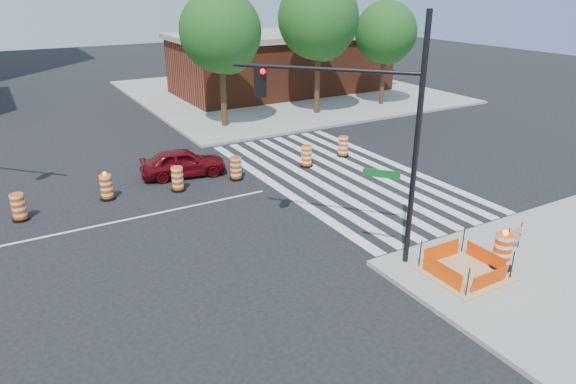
# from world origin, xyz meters

# --- Properties ---
(ground) EXTENTS (120.00, 120.00, 0.00)m
(ground) POSITION_xyz_m (0.00, 0.00, 0.00)
(ground) COLOR black
(ground) RESTS_ON ground
(sidewalk_ne) EXTENTS (22.00, 22.00, 0.15)m
(sidewalk_ne) POSITION_xyz_m (18.00, 18.00, 0.07)
(sidewalk_ne) COLOR gray
(sidewalk_ne) RESTS_ON ground
(crosswalk_east) EXTENTS (6.75, 13.50, 0.01)m
(crosswalk_east) POSITION_xyz_m (10.95, 0.00, 0.01)
(crosswalk_east) COLOR silver
(crosswalk_east) RESTS_ON ground
(lane_centerline) EXTENTS (14.00, 0.12, 0.01)m
(lane_centerline) POSITION_xyz_m (0.00, 0.00, 0.01)
(lane_centerline) COLOR silver
(lane_centerline) RESTS_ON ground
(excavation_pit) EXTENTS (2.20, 2.20, 0.90)m
(excavation_pit) POSITION_xyz_m (9.00, -9.00, 0.22)
(excavation_pit) COLOR tan
(excavation_pit) RESTS_ON ground
(brick_storefront) EXTENTS (16.50, 8.50, 4.60)m
(brick_storefront) POSITION_xyz_m (18.00, 18.00, 2.32)
(brick_storefront) COLOR maroon
(brick_storefront) RESTS_ON ground
(red_coupe) EXTENTS (3.94, 2.10, 1.28)m
(red_coupe) POSITION_xyz_m (4.80, 3.42, 0.64)
(red_coupe) COLOR #5E080F
(red_coupe) RESTS_ON ground
(signal_pole_se) EXTENTS (3.77, 4.20, 7.30)m
(signal_pole_se) POSITION_xyz_m (7.00, -6.45, 4.49)
(signal_pole_se) COLOR black
(signal_pole_se) RESTS_ON ground
(pit_drum) EXTENTS (0.65, 0.65, 1.27)m
(pit_drum) POSITION_xyz_m (10.17, -9.32, 0.68)
(pit_drum) COLOR black
(pit_drum) RESTS_ON ground
(barricade) EXTENTS (0.76, 0.11, 0.89)m
(barricade) POSITION_xyz_m (11.42, -8.78, 0.64)
(barricade) COLOR #F54605
(barricade) RESTS_ON ground
(tree_north_c) EXTENTS (4.63, 4.63, 7.88)m
(tree_north_c) POSITION_xyz_m (9.80, 10.27, 5.29)
(tree_north_c) COLOR #382314
(tree_north_c) RESTS_ON ground
(tree_north_d) EXTENTS (5.05, 5.05, 8.58)m
(tree_north_d) POSITION_xyz_m (16.39, 10.30, 5.76)
(tree_north_d) COLOR #382314
(tree_north_d) RESTS_ON ground
(tree_north_e) EXTENTS (4.17, 4.17, 7.09)m
(tree_north_e) POSITION_xyz_m (21.82, 10.29, 4.76)
(tree_north_e) COLOR #382314
(tree_north_e) RESTS_ON ground
(median_drum_3) EXTENTS (0.60, 0.60, 1.02)m
(median_drum_3) POSITION_xyz_m (-1.95, 1.91, 0.48)
(median_drum_3) COLOR black
(median_drum_3) RESTS_ON ground
(median_drum_4) EXTENTS (0.60, 0.60, 1.18)m
(median_drum_4) POSITION_xyz_m (1.24, 2.34, 0.49)
(median_drum_4) COLOR black
(median_drum_4) RESTS_ON ground
(median_drum_5) EXTENTS (0.60, 0.60, 1.02)m
(median_drum_5) POSITION_xyz_m (4.00, 1.84, 0.48)
(median_drum_5) COLOR black
(median_drum_5) RESTS_ON ground
(median_drum_6) EXTENTS (0.60, 0.60, 1.02)m
(median_drum_6) POSITION_xyz_m (6.66, 1.84, 0.48)
(median_drum_6) COLOR black
(median_drum_6) RESTS_ON ground
(median_drum_7) EXTENTS (0.60, 0.60, 1.02)m
(median_drum_7) POSITION_xyz_m (10.26, 1.75, 0.48)
(median_drum_7) COLOR black
(median_drum_7) RESTS_ON ground
(median_drum_8) EXTENTS (0.60, 0.60, 1.02)m
(median_drum_8) POSITION_xyz_m (12.67, 2.16, 0.48)
(median_drum_8) COLOR black
(median_drum_8) RESTS_ON ground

